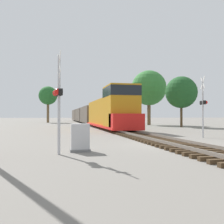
% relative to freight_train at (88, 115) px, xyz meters
% --- Properties ---
extents(ground_plane, '(400.00, 400.00, 0.00)m').
position_rel_freight_train_xyz_m(ground_plane, '(0.00, -39.88, -1.88)').
color(ground_plane, slate).
extents(rail_track_bed, '(2.60, 160.00, 0.31)m').
position_rel_freight_train_xyz_m(rail_track_bed, '(0.00, -39.88, -1.74)').
color(rail_track_bed, '#42301E').
rests_on(rail_track_bed, ground).
extents(freight_train, '(3.00, 66.03, 4.64)m').
position_rel_freight_train_xyz_m(freight_train, '(0.00, 0.00, 0.00)').
color(freight_train, '#B77A14').
rests_on(freight_train, ground).
extents(crossing_signal_near, '(0.43, 1.01, 4.34)m').
position_rel_freight_train_xyz_m(crossing_signal_near, '(-6.20, -42.29, 0.61)').
color(crossing_signal_near, '#B7B7BC').
rests_on(crossing_signal_near, ground).
extents(crossing_signal_far, '(0.51, 1.01, 4.54)m').
position_rel_freight_train_xyz_m(crossing_signal_far, '(4.34, -35.94, 0.64)').
color(crossing_signal_far, '#B7B7BC').
rests_on(crossing_signal_far, ground).
extents(relay_cabinet, '(0.90, 0.67, 1.26)m').
position_rel_freight_train_xyz_m(relay_cabinet, '(-5.22, -41.54, -1.26)').
color(relay_cabinet, slate).
rests_on(relay_cabinet, ground).
extents(tree_far_right, '(4.54, 4.54, 7.26)m').
position_rel_freight_train_xyz_m(tree_far_right, '(11.11, -19.00, 3.10)').
color(tree_far_right, '#473521').
rests_on(tree_far_right, ground).
extents(tree_mid_background, '(6.14, 6.14, 9.60)m').
position_rel_freight_train_xyz_m(tree_mid_background, '(9.54, -9.87, 4.62)').
color(tree_mid_background, brown).
rests_on(tree_mid_background, ground).
extents(tree_deep_background, '(4.35, 4.35, 8.59)m').
position_rel_freight_train_xyz_m(tree_deep_background, '(-8.38, 9.97, 4.46)').
color(tree_deep_background, brown).
rests_on(tree_deep_background, ground).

